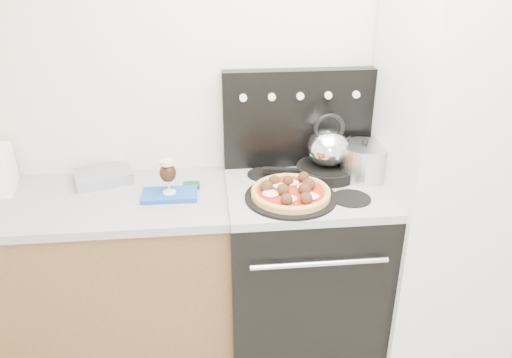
{
  "coord_description": "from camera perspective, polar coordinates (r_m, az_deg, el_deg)",
  "views": [
    {
      "loc": [
        -0.38,
        -0.94,
        1.98
      ],
      "look_at": [
        -0.17,
        1.05,
        1.03
      ],
      "focal_mm": 35.0,
      "sensor_mm": 36.0,
      "label": 1
    }
  ],
  "objects": [
    {
      "name": "base_cabinet",
      "position": [
        2.71,
        -18.86,
        -10.96
      ],
      "size": [
        1.45,
        0.6,
        0.86
      ],
      "primitive_type": "cube",
      "color": "brown",
      "rests_on": "ground"
    },
    {
      "name": "oven_mitt",
      "position": [
        2.37,
        -9.85,
        -1.79
      ],
      "size": [
        0.26,
        0.15,
        0.02
      ],
      "primitive_type": "cube",
      "rotation": [
        0.0,
        0.0,
        -0.01
      ],
      "color": "#1A4EAC",
      "rests_on": "countertop"
    },
    {
      "name": "room_shell",
      "position": [
        1.48,
        9.82,
        -4.49
      ],
      "size": [
        3.52,
        3.01,
        2.52
      ],
      "color": "#B4AFA5",
      "rests_on": "ground"
    },
    {
      "name": "fridge",
      "position": [
        2.6,
        21.19,
        0.27
      ],
      "size": [
        0.64,
        0.68,
        1.9
      ],
      "primitive_type": "cube",
      "color": "silver",
      "rests_on": "ground"
    },
    {
      "name": "skillet",
      "position": [
        2.52,
        8.06,
        0.95
      ],
      "size": [
        0.35,
        0.35,
        0.05
      ],
      "primitive_type": "cylinder",
      "rotation": [
        0.0,
        0.0,
        -0.18
      ],
      "color": "black",
      "rests_on": "cooktop"
    },
    {
      "name": "cooktop",
      "position": [
        2.41,
        5.71,
        -1.26
      ],
      "size": [
        0.76,
        0.65,
        0.04
      ],
      "primitive_type": "cube",
      "color": "#ADADB2",
      "rests_on": "stove_body"
    },
    {
      "name": "pizza",
      "position": [
        2.27,
        4.0,
        -1.36
      ],
      "size": [
        0.45,
        0.45,
        0.05
      ],
      "primitive_type": null,
      "rotation": [
        0.0,
        0.0,
        0.31
      ],
      "color": "gold",
      "rests_on": "pizza_pan"
    },
    {
      "name": "tea_kettle",
      "position": [
        2.46,
        8.25,
        3.91
      ],
      "size": [
        0.21,
        0.21,
        0.23
      ],
      "primitive_type": null,
      "rotation": [
        0.0,
        0.0,
        -0.01
      ],
      "color": "white",
      "rests_on": "skillet"
    },
    {
      "name": "countertop",
      "position": [
        2.49,
        -20.3,
        -2.52
      ],
      "size": [
        1.48,
        0.63,
        0.04
      ],
      "primitive_type": "cube",
      "color": "#9E9DA6",
      "rests_on": "base_cabinet"
    },
    {
      "name": "beer_glass",
      "position": [
        2.33,
        -10.02,
        0.29
      ],
      "size": [
        0.09,
        0.09,
        0.17
      ],
      "primitive_type": null,
      "rotation": [
        0.0,
        0.0,
        0.24
      ],
      "color": "black",
      "rests_on": "oven_mitt"
    },
    {
      "name": "pizza_pan",
      "position": [
        2.28,
        3.97,
        -2.08
      ],
      "size": [
        0.42,
        0.42,
        0.01
      ],
      "primitive_type": "cylinder",
      "rotation": [
        0.0,
        0.0,
        -0.0
      ],
      "color": "black",
      "rests_on": "cooktop"
    },
    {
      "name": "backguard",
      "position": [
        2.56,
        4.78,
        6.91
      ],
      "size": [
        0.76,
        0.08,
        0.5
      ],
      "primitive_type": "cube",
      "color": "black",
      "rests_on": "cooktop"
    },
    {
      "name": "stock_pot",
      "position": [
        2.5,
        12.16,
        1.85
      ],
      "size": [
        0.26,
        0.26,
        0.16
      ],
      "primitive_type": "cylinder",
      "rotation": [
        0.0,
        0.0,
        -0.18
      ],
      "color": "silver",
      "rests_on": "cooktop"
    },
    {
      "name": "stove_body",
      "position": [
        2.65,
        5.28,
        -10.19
      ],
      "size": [
        0.76,
        0.65,
        0.88
      ],
      "primitive_type": "cube",
      "color": "black",
      "rests_on": "ground"
    },
    {
      "name": "foil_sheet",
      "position": [
        2.59,
        -17.07,
        0.3
      ],
      "size": [
        0.32,
        0.27,
        0.05
      ],
      "primitive_type": "cube",
      "rotation": [
        0.0,
        0.0,
        0.31
      ],
      "color": "silver",
      "rests_on": "countertop"
    }
  ]
}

